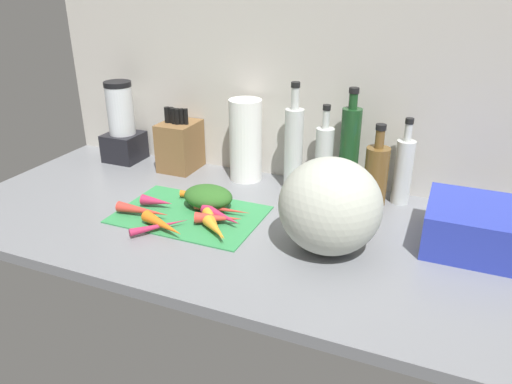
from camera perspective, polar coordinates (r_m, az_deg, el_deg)
ground_plane at (r=144.28cm, az=-2.80°, el=-3.63°), size 170.00×80.00×3.00cm
wall_back at (r=167.01cm, az=2.76°, el=11.80°), size 170.00×3.00×60.00cm
cutting_board at (r=146.51cm, az=-7.75°, el=-2.55°), size 42.53×28.65×0.80cm
carrot_0 at (r=138.52cm, az=-4.40°, el=-3.08°), size 13.77×7.57×3.33cm
carrot_1 at (r=146.38cm, az=-13.06°, el=-2.14°), size 16.95×4.03×3.19cm
carrot_2 at (r=136.95cm, az=-10.80°, el=-3.79°), size 16.13×8.83×3.43cm
carrot_3 at (r=137.82cm, az=-11.22°, el=-3.93°), size 12.36×14.05×2.16cm
carrot_4 at (r=132.84cm, az=-4.69°, el=-4.38°), size 11.13×10.15×3.26cm
carrot_5 at (r=135.08cm, az=-4.87°, el=-3.89°), size 13.56×14.71×3.15cm
carrot_6 at (r=139.63cm, az=-4.04°, el=-2.81°), size 14.66×8.16×3.44cm
carrot_7 at (r=150.99cm, az=-11.48°, el=-1.11°), size 10.35×4.34×3.37cm
carrot_8 at (r=155.03cm, az=-6.70°, el=-0.30°), size 12.13×5.15×2.25cm
carrot_9 at (r=144.74cm, az=-3.95°, el=-2.04°), size 17.70×3.91×2.27cm
carrot_greens_pile at (r=148.34cm, az=-5.60°, el=-0.52°), size 15.31×11.78×6.48cm
winter_squash at (r=123.73cm, az=8.64°, el=-1.64°), size 26.18×25.24×24.86cm
knife_block at (r=179.08cm, az=-8.88°, el=5.46°), size 12.23×14.96×22.95cm
blender_appliance at (r=191.48cm, az=-15.36°, el=7.32°), size 12.99×12.99×30.07cm
paper_towel_roll at (r=166.28cm, az=-1.23°, el=6.05°), size 11.02×11.02×27.98cm
bottle_0 at (r=158.52cm, az=4.41°, el=5.23°), size 6.01×6.01×35.46cm
bottle_1 at (r=157.87cm, az=7.92°, el=3.86°), size 5.74×5.74×29.08cm
bottle_2 at (r=155.54cm, az=10.83°, el=4.71°), size 6.19×6.19×34.88cm
bottle_3 at (r=153.26cm, az=13.85°, el=2.06°), size 7.28×7.28×25.48cm
bottle_4 at (r=155.84cm, az=16.81°, el=2.46°), size 5.67×5.67×27.11cm
dish_rack at (r=138.51cm, az=24.09°, el=-3.73°), size 23.92×24.48×11.70cm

